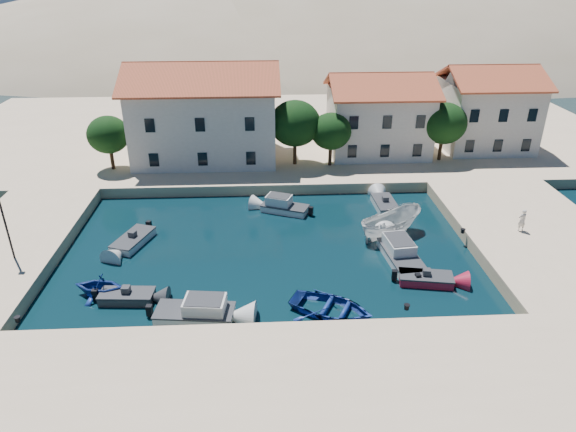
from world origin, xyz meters
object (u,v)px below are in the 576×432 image
object	(u,v)px
building_mid	(379,113)
boat_east	(390,235)
pedestrian	(522,220)
building_right	(487,106)
building_left	(204,111)
lamppost	(1,209)
cabin_cruiser_south	(195,312)
cabin_cruiser_east	(402,255)
rowboat_south	(331,313)

from	to	relation	value
building_mid	boat_east	size ratio (longest dim) A/B	1.82
building_mid	pedestrian	distance (m)	20.46
building_right	pedestrian	world-z (taller)	building_right
building_left	boat_east	bearing A→B (deg)	-46.25
building_mid	lamppost	bearing A→B (deg)	-144.55
lamppost	cabin_cruiser_south	world-z (taller)	lamppost
lamppost	pedestrian	xyz separation A→B (m)	(36.67, 2.13, -2.87)
building_left	cabin_cruiser_south	distance (m)	26.69
cabin_cruiser_east	building_right	bearing A→B (deg)	-39.10
rowboat_south	building_left	bearing A→B (deg)	46.87
building_left	cabin_cruiser_south	xyz separation A→B (m)	(1.47, -26.09, -5.46)
cabin_cruiser_south	pedestrian	size ratio (longest dim) A/B	2.78
lamppost	cabin_cruiser_south	xyz separation A→B (m)	(12.97, -6.09, -4.28)
lamppost	boat_east	distance (m)	27.77
building_mid	cabin_cruiser_south	distance (m)	32.08
building_left	pedestrian	world-z (taller)	building_left
building_mid	rowboat_south	xyz separation A→B (m)	(-8.27, -26.99, -5.22)
lamppost	rowboat_south	world-z (taller)	lamppost
building_right	rowboat_south	world-z (taller)	building_right
cabin_cruiser_south	boat_east	size ratio (longest dim) A/B	0.85
building_right	cabin_cruiser_south	bearing A→B (deg)	-135.44
building_left	pedestrian	distance (m)	31.14
building_right	cabin_cruiser_east	world-z (taller)	building_right
building_right	boat_east	distance (m)	23.92
cabin_cruiser_south	cabin_cruiser_east	bearing A→B (deg)	29.26
cabin_cruiser_south	rowboat_south	size ratio (longest dim) A/B	0.95
cabin_cruiser_south	boat_east	xyz separation A→B (m)	(14.14, 9.78, -0.48)
rowboat_south	pedestrian	xyz separation A→B (m)	(15.44, 8.12, 1.88)
building_left	lamppost	distance (m)	23.10
building_right	cabin_cruiser_east	distance (m)	26.94
building_mid	rowboat_south	size ratio (longest dim) A/B	2.04
rowboat_south	building_right	bearing A→B (deg)	-9.56
cabin_cruiser_east	building_mid	bearing A→B (deg)	-12.62
lamppost	cabin_cruiser_east	bearing A→B (deg)	-0.39
lamppost	boat_east	bearing A→B (deg)	7.76
building_mid	lamppost	xyz separation A→B (m)	(-29.50, -21.00, -0.47)
building_left	cabin_cruiser_east	world-z (taller)	building_left
lamppost	rowboat_south	xyz separation A→B (m)	(21.23, -5.99, -4.75)
building_right	rowboat_south	xyz separation A→B (m)	(-20.27, -27.99, -5.47)
pedestrian	cabin_cruiser_east	bearing A→B (deg)	2.61
cabin_cruiser_east	boat_east	world-z (taller)	cabin_cruiser_east
building_right	pedestrian	size ratio (longest dim) A/B	5.35
cabin_cruiser_south	rowboat_south	distance (m)	8.27
building_left	boat_east	world-z (taller)	building_left
building_mid	building_left	bearing A→B (deg)	-176.82
lamppost	cabin_cruiser_east	size ratio (longest dim) A/B	1.17
boat_east	cabin_cruiser_east	bearing A→B (deg)	149.37
building_right	rowboat_south	bearing A→B (deg)	-125.91
lamppost	rowboat_south	size ratio (longest dim) A/B	1.21
building_left	lamppost	bearing A→B (deg)	-119.90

